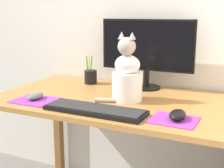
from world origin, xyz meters
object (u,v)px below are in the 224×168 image
at_px(monitor, 147,49).
at_px(keyboard, 95,110).
at_px(computer_mouse_right, 177,115).
at_px(cat, 127,76).
at_px(computer_mouse_left, 35,96).
at_px(pen_cup, 91,77).

relative_size(monitor, keyboard, 1.17).
bearing_deg(computer_mouse_right, cat, 147.54).
bearing_deg(keyboard, cat, 77.57).
relative_size(monitor, cat, 1.59).
distance_m(monitor, keyboard, 0.58).
xyz_separation_m(monitor, cat, (-0.01, -0.29, -0.10)).
distance_m(monitor, computer_mouse_right, 0.60).
distance_m(computer_mouse_left, cat, 0.48).
distance_m(monitor, computer_mouse_left, 0.68).
relative_size(keyboard, computer_mouse_left, 4.29).
height_order(monitor, computer_mouse_left, monitor).
xyz_separation_m(keyboard, cat, (0.06, 0.24, 0.12)).
bearing_deg(keyboard, pen_cup, 121.19).
height_order(monitor, pen_cup, monitor).
bearing_deg(computer_mouse_left, computer_mouse_right, -0.42).
distance_m(monitor, cat, 0.31).
height_order(computer_mouse_right, cat, cat).
relative_size(computer_mouse_right, cat, 0.33).
distance_m(computer_mouse_left, computer_mouse_right, 0.73).
relative_size(keyboard, computer_mouse_right, 4.18).
bearing_deg(monitor, pen_cup, -176.05).
height_order(keyboard, pen_cup, pen_cup).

